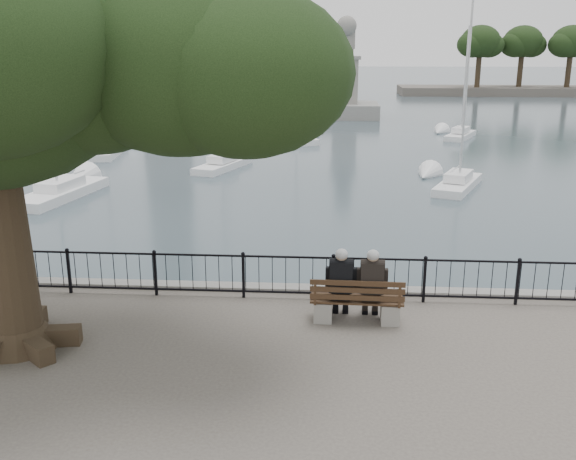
# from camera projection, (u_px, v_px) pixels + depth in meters

# --- Properties ---
(harbor) EXTENTS (260.00, 260.00, 1.20)m
(harbor) POSITION_uv_depth(u_px,v_px,m) (289.00, 310.00, 15.01)
(harbor) COLOR gray
(harbor) RESTS_ON ground
(railing) EXTENTS (22.06, 0.06, 1.00)m
(railing) POSITION_uv_depth(u_px,v_px,m) (288.00, 275.00, 14.23)
(railing) COLOR black
(railing) RESTS_ON ground
(bench) EXTENTS (1.90, 0.62, 1.00)m
(bench) POSITION_uv_depth(u_px,v_px,m) (357.00, 306.00, 13.07)
(bench) COLOR gray
(bench) RESTS_ON ground
(person_left) EXTENTS (0.47, 0.79, 1.58)m
(person_left) POSITION_uv_depth(u_px,v_px,m) (341.00, 286.00, 13.10)
(person_left) COLOR black
(person_left) RESTS_ON ground
(person_right) EXTENTS (0.47, 0.79, 1.58)m
(person_right) POSITION_uv_depth(u_px,v_px,m) (372.00, 287.00, 13.04)
(person_right) COLOR black
(person_right) RESTS_ON ground
(tree) EXTENTS (10.09, 7.04, 8.24)m
(tree) POSITION_uv_depth(u_px,v_px,m) (31.00, 48.00, 10.67)
(tree) COLOR black
(tree) RESTS_ON ground
(lion_monument) EXTENTS (6.22, 6.22, 9.12)m
(lion_monument) POSITION_uv_depth(u_px,v_px,m) (345.00, 92.00, 59.36)
(lion_monument) COLOR gray
(lion_monument) RESTS_ON ground
(sailboat_a) EXTENTS (2.47, 5.85, 10.76)m
(sailboat_a) POSITION_uv_depth(u_px,v_px,m) (61.00, 191.00, 28.19)
(sailboat_a) COLOR white
(sailboat_a) RESTS_ON ground
(sailboat_b) EXTENTS (2.74, 4.92, 10.86)m
(sailboat_b) POSITION_uv_depth(u_px,v_px,m) (223.00, 163.00, 34.85)
(sailboat_b) COLOR white
(sailboat_b) RESTS_ON ground
(sailboat_c) EXTENTS (3.07, 4.96, 10.31)m
(sailboat_c) POSITION_uv_depth(u_px,v_px,m) (458.00, 182.00, 30.02)
(sailboat_c) COLOR white
(sailboat_c) RESTS_ON ground
(sailboat_e) EXTENTS (2.19, 5.75, 13.68)m
(sailboat_e) POSITION_uv_depth(u_px,v_px,m) (107.00, 148.00, 39.40)
(sailboat_e) COLOR white
(sailboat_e) RESTS_ON ground
(sailboat_f) EXTENTS (3.33, 5.38, 10.02)m
(sailboat_f) POSITION_uv_depth(u_px,v_px,m) (297.00, 137.00, 45.06)
(sailboat_f) COLOR white
(sailboat_f) RESTS_ON ground
(sailboat_g) EXTENTS (3.04, 4.76, 7.95)m
(sailboat_g) POSITION_uv_depth(u_px,v_px,m) (460.00, 134.00, 46.48)
(sailboat_g) COLOR white
(sailboat_g) RESTS_ON ground
(sailboat_h) EXTENTS (1.86, 6.23, 14.98)m
(sailboat_h) POSITION_uv_depth(u_px,v_px,m) (227.00, 122.00, 52.71)
(sailboat_h) COLOR white
(sailboat_h) RESTS_ON ground
(far_shore) EXTENTS (30.00, 8.60, 9.18)m
(far_shore) POSITION_uv_depth(u_px,v_px,m) (518.00, 65.00, 85.63)
(far_shore) COLOR #524C44
(far_shore) RESTS_ON ground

